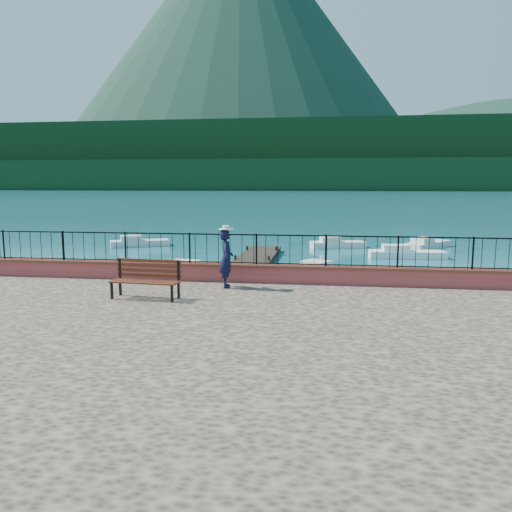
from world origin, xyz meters
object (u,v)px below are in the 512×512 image
(boat_2, at_px, (407,251))
(boat_4, at_px, (338,242))
(person, at_px, (226,259))
(boat_5, at_px, (427,242))
(park_bench, at_px, (146,287))
(boat_0, at_px, (195,269))
(boat_3, at_px, (140,241))
(boat_1, at_px, (326,270))

(boat_2, bearing_deg, boat_4, 130.53)
(person, bearing_deg, boat_5, -39.74)
(park_bench, distance_m, boat_0, 9.42)
(person, height_order, boat_2, person)
(boat_2, bearing_deg, boat_0, -146.89)
(park_bench, bearing_deg, boat_2, 64.92)
(boat_2, height_order, boat_3, same)
(park_bench, xyz_separation_m, person, (1.91, 1.79, 0.57))
(boat_1, distance_m, boat_2, 8.50)
(boat_0, xyz_separation_m, boat_4, (6.79, 11.90, 0.00))
(park_bench, height_order, boat_3, park_bench)
(person, relative_size, boat_3, 0.45)
(boat_1, bearing_deg, boat_4, 121.46)
(boat_2, distance_m, boat_3, 17.85)
(boat_3, bearing_deg, park_bench, -94.49)
(boat_4, bearing_deg, boat_0, -134.37)
(person, bearing_deg, boat_1, -33.99)
(park_bench, relative_size, boat_0, 0.54)
(park_bench, distance_m, boat_3, 21.63)
(boat_1, height_order, boat_5, same)
(boat_4, bearing_deg, boat_1, -108.69)
(boat_3, relative_size, boat_5, 0.91)
(person, distance_m, boat_1, 8.84)
(person, distance_m, boat_4, 19.84)
(boat_1, height_order, boat_4, same)
(boat_0, relative_size, boat_5, 0.84)
(boat_1, xyz_separation_m, boat_3, (-12.86, 10.15, 0.00))
(boat_3, height_order, boat_5, same)
(boat_1, bearing_deg, boat_3, 177.17)
(boat_2, bearing_deg, boat_3, 167.41)
(boat_3, bearing_deg, boat_5, -20.93)
(boat_0, relative_size, boat_1, 1.07)
(park_bench, height_order, boat_1, park_bench)
(person, bearing_deg, boat_0, 8.03)
(boat_0, height_order, boat_2, same)
(boat_5, bearing_deg, boat_2, -164.88)
(park_bench, relative_size, boat_4, 0.54)
(person, relative_size, boat_2, 0.41)
(boat_1, bearing_deg, boat_5, 95.84)
(boat_0, relative_size, boat_3, 0.92)
(boat_5, bearing_deg, boat_3, 133.31)
(person, xyz_separation_m, boat_0, (-3.00, 7.50, -1.69))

